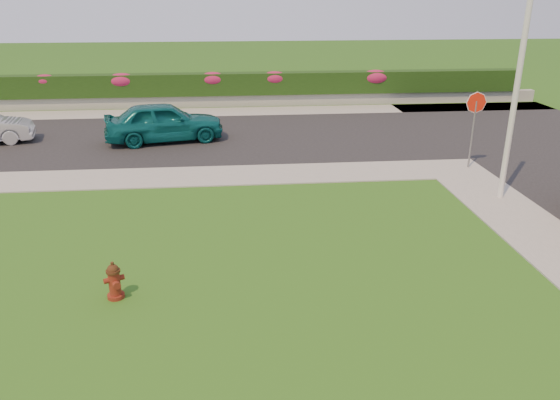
{
  "coord_description": "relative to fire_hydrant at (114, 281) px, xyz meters",
  "views": [
    {
      "loc": [
        -0.52,
        -7.94,
        5.64
      ],
      "look_at": [
        0.64,
        4.34,
        0.9
      ],
      "focal_mm": 35.0,
      "sensor_mm": 36.0,
      "label": 1
    }
  ],
  "objects": [
    {
      "name": "sedan_teal",
      "position": [
        -0.24,
        11.9,
        0.45
      ],
      "size": [
        4.86,
        2.73,
        1.56
      ],
      "primitive_type": "imported",
      "rotation": [
        0.0,
        0.0,
        1.77
      ],
      "color": "#0B5659",
      "rests_on": "street_far"
    },
    {
      "name": "stop_sign",
      "position": [
        10.36,
        7.44,
        1.56
      ],
      "size": [
        0.71,
        0.06,
        2.59
      ],
      "rotation": [
        0.0,
        0.0,
        -0.34
      ],
      "color": "slate",
      "rests_on": "ground"
    },
    {
      "name": "retaining_wall",
      "position": [
        1.85,
        18.86,
        -0.07
      ],
      "size": [
        34.0,
        0.4,
        0.6
      ],
      "primitive_type": "cube",
      "color": "gray",
      "rests_on": "ground"
    },
    {
      "name": "flower_clump_f",
      "position": [
        10.03,
        18.86,
        1.03
      ],
      "size": [
        1.52,
        0.98,
        0.76
      ],
      "primitive_type": "ellipsoid",
      "color": "#BF205F",
      "rests_on": "hedge"
    },
    {
      "name": "flower_clump_b",
      "position": [
        -6.76,
        18.86,
        1.1
      ],
      "size": [
        1.17,
        0.75,
        0.59
      ],
      "primitive_type": "ellipsoid",
      "color": "#BF205F",
      "rests_on": "hedge"
    },
    {
      "name": "flower_clump_d",
      "position": [
        1.55,
        18.86,
        1.06
      ],
      "size": [
        1.38,
        0.89,
        0.69
      ],
      "primitive_type": "ellipsoid",
      "color": "#BF205F",
      "rests_on": "hedge"
    },
    {
      "name": "sidewalk_beyond",
      "position": [
        1.85,
        17.36,
        -0.35
      ],
      "size": [
        34.0,
        2.0,
        0.04
      ],
      "primitive_type": "cube",
      "color": "gray",
      "rests_on": "ground"
    },
    {
      "name": "hedge",
      "position": [
        1.85,
        18.96,
        0.78
      ],
      "size": [
        32.0,
        0.9,
        1.1
      ],
      "primitive_type": "cube",
      "color": "black",
      "rests_on": "retaining_wall"
    },
    {
      "name": "street_far",
      "position": [
        -2.15,
        12.36,
        -0.35
      ],
      "size": [
        26.0,
        8.0,
        0.04
      ],
      "primitive_type": "cube",
      "color": "black",
      "rests_on": "ground"
    },
    {
      "name": "ground",
      "position": [
        2.85,
        -1.64,
        -0.37
      ],
      "size": [
        120.0,
        120.0,
        0.0
      ],
      "primitive_type": "plane",
      "color": "black",
      "rests_on": "ground"
    },
    {
      "name": "flower_clump_c",
      "position": [
        -3.01,
        18.86,
        1.04
      ],
      "size": [
        1.45,
        0.93,
        0.72
      ],
      "primitive_type": "ellipsoid",
      "color": "#BF205F",
      "rests_on": "hedge"
    },
    {
      "name": "curb_corner",
      "position": [
        9.85,
        7.36,
        -0.35
      ],
      "size": [
        2.0,
        2.0,
        0.04
      ],
      "primitive_type": "cube",
      "color": "gray",
      "rests_on": "ground"
    },
    {
      "name": "fire_hydrant",
      "position": [
        0.0,
        0.0,
        0.0
      ],
      "size": [
        0.4,
        0.38,
        0.78
      ],
      "rotation": [
        0.0,
        0.0,
        0.43
      ],
      "color": "#4F170C",
      "rests_on": "ground"
    },
    {
      "name": "sidewalk_far",
      "position": [
        -3.15,
        7.36,
        -0.35
      ],
      "size": [
        24.0,
        2.0,
        0.04
      ],
      "primitive_type": "cube",
      "color": "gray",
      "rests_on": "ground"
    },
    {
      "name": "utility_pole",
      "position": [
        10.09,
        4.57,
        2.68
      ],
      "size": [
        0.16,
        0.16,
        6.1
      ],
      "primitive_type": "cylinder",
      "color": "silver",
      "rests_on": "ground"
    },
    {
      "name": "flower_clump_e",
      "position": [
        4.72,
        18.86,
        1.06
      ],
      "size": [
        1.36,
        0.87,
        0.68
      ],
      "primitive_type": "ellipsoid",
      "color": "#BF205F",
      "rests_on": "hedge"
    }
  ]
}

